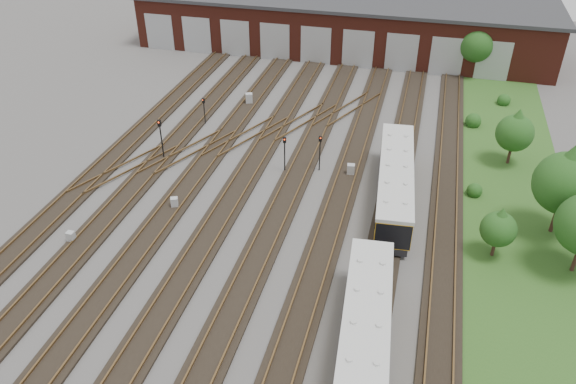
# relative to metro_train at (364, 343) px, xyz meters

# --- Properties ---
(ground) EXTENTS (120.00, 120.00, 0.00)m
(ground) POSITION_rel_metro_train_xyz_m (-10.00, 9.03, -1.78)
(ground) COLOR #454340
(ground) RESTS_ON ground
(track_network) EXTENTS (30.40, 70.00, 0.33)m
(track_network) POSITION_rel_metro_train_xyz_m (-10.17, 9.62, -1.68)
(track_network) COLOR black
(track_network) RESTS_ON ground
(maintenance_shed) EXTENTS (51.00, 12.50, 6.35)m
(maintenance_shed) POSITION_rel_metro_train_xyz_m (-10.01, 49.01, 1.42)
(maintenance_shed) COLOR #551F15
(maintenance_shed) RESTS_ON ground
(grass_verge) EXTENTS (8.00, 55.00, 0.05)m
(grass_verge) POSITION_rel_metro_train_xyz_m (9.00, 19.03, -1.76)
(grass_verge) COLOR #224A18
(grass_verge) RESTS_ON ground
(metro_train) EXTENTS (3.54, 45.88, 2.84)m
(metro_train) POSITION_rel_metro_train_xyz_m (0.00, 0.00, 0.00)
(metro_train) COLOR black
(metro_train) RESTS_ON ground
(signal_mast_0) EXTENTS (0.27, 0.25, 2.61)m
(signal_mast_0) POSITION_rel_metro_train_xyz_m (-18.79, 24.75, -0.09)
(signal_mast_0) COLOR black
(signal_mast_0) RESTS_ON ground
(signal_mast_1) EXTENTS (0.29, 0.27, 3.67)m
(signal_mast_1) POSITION_rel_metro_train_xyz_m (-19.75, 17.60, 0.56)
(signal_mast_1) COLOR black
(signal_mast_1) RESTS_ON ground
(signal_mast_2) EXTENTS (0.27, 0.26, 3.18)m
(signal_mast_2) POSITION_rel_metro_train_xyz_m (-6.41, 19.12, 0.24)
(signal_mast_2) COLOR black
(signal_mast_2) RESTS_ON ground
(signal_mast_3) EXTENTS (0.27, 0.25, 3.22)m
(signal_mast_3) POSITION_rel_metro_train_xyz_m (-9.12, 18.13, 0.27)
(signal_mast_3) COLOR black
(signal_mast_3) RESTS_ON ground
(relay_cabinet_0) EXTENTS (0.52, 0.43, 0.86)m
(relay_cabinet_0) POSITION_rel_metro_train_xyz_m (-20.93, 5.41, -1.35)
(relay_cabinet_0) COLOR #9FA2A4
(relay_cabinet_0) RESTS_ON ground
(relay_cabinet_1) EXTENTS (0.85, 0.78, 1.15)m
(relay_cabinet_1) POSITION_rel_metro_train_xyz_m (-16.09, 30.07, -1.21)
(relay_cabinet_1) COLOR #9FA2A4
(relay_cabinet_1) RESTS_ON ground
(relay_cabinet_2) EXTENTS (0.66, 0.61, 0.88)m
(relay_cabinet_2) POSITION_rel_metro_train_xyz_m (-15.77, 11.04, -1.34)
(relay_cabinet_2) COLOR #9FA2A4
(relay_cabinet_2) RESTS_ON ground
(relay_cabinet_3) EXTENTS (0.62, 0.56, 0.88)m
(relay_cabinet_3) POSITION_rel_metro_train_xyz_m (-0.20, 22.07, -1.34)
(relay_cabinet_3) COLOR #9FA2A4
(relay_cabinet_3) RESTS_ON ground
(relay_cabinet_4) EXTENTS (0.67, 0.58, 1.01)m
(relay_cabinet_4) POSITION_rel_metro_train_xyz_m (-3.75, 18.98, -1.28)
(relay_cabinet_4) COLOR #9FA2A4
(relay_cabinet_4) RESTS_ON ground
(tree_0) EXTENTS (3.81, 3.81, 6.32)m
(tree_0) POSITION_rel_metro_train_xyz_m (6.00, 43.78, 2.28)
(tree_0) COLOR #362118
(tree_0) RESTS_ON ground
(tree_1) EXTENTS (3.06, 3.06, 5.07)m
(tree_1) POSITION_rel_metro_train_xyz_m (8.84, 24.26, 1.48)
(tree_1) COLOR #362118
(tree_1) RESTS_ON ground
(tree_2) EXTENTS (4.31, 4.31, 7.14)m
(tree_2) POSITION_rel_metro_train_xyz_m (11.21, 15.08, 2.80)
(tree_2) COLOR #362118
(tree_2) RESTS_ON ground
(tree_3) EXTENTS (2.35, 2.35, 3.89)m
(tree_3) POSITION_rel_metro_train_xyz_m (7.08, 11.28, 0.72)
(tree_3) COLOR #362118
(tree_3) RESTS_ON ground
(bush_0) EXTENTS (1.19, 1.19, 1.19)m
(bush_0) POSITION_rel_metro_train_xyz_m (6.00, 18.50, -1.19)
(bush_0) COLOR #194213
(bush_0) RESTS_ON ground
(bush_1) EXTENTS (1.47, 1.47, 1.47)m
(bush_1) POSITION_rel_metro_train_xyz_m (6.05, 30.76, -1.05)
(bush_1) COLOR #194213
(bush_1) RESTS_ON ground
(bush_2) EXTENTS (1.31, 1.31, 1.31)m
(bush_2) POSITION_rel_metro_train_xyz_m (9.14, 36.56, -1.13)
(bush_2) COLOR #194213
(bush_2) RESTS_ON ground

